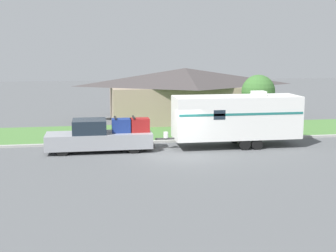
{
  "coord_description": "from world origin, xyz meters",
  "views": [
    {
      "loc": [
        -4.87,
        -25.4,
        6.11
      ],
      "look_at": [
        -0.45,
        1.8,
        1.4
      ],
      "focal_mm": 50.0,
      "sensor_mm": 36.0,
      "label": 1
    }
  ],
  "objects": [
    {
      "name": "pickup_truck",
      "position": [
        -4.46,
        1.8,
        0.89
      ],
      "size": [
        6.27,
        1.96,
        2.03
      ],
      "color": "black",
      "rests_on": "ground_plane"
    },
    {
      "name": "tree_in_yard",
      "position": [
        6.89,
        6.58,
        2.9
      ],
      "size": [
        2.4,
        2.4,
        4.11
      ],
      "color": "brown",
      "rests_on": "ground_plane"
    },
    {
      "name": "travel_trailer",
      "position": [
        3.78,
        1.8,
        1.85
      ],
      "size": [
        8.85,
        2.36,
        3.41
      ],
      "color": "black",
      "rests_on": "ground_plane"
    },
    {
      "name": "ground_plane",
      "position": [
        0.0,
        0.0,
        0.0
      ],
      "size": [
        120.0,
        120.0,
        0.0
      ],
      "primitive_type": "plane",
      "color": "#515456"
    },
    {
      "name": "curb_strip",
      "position": [
        0.0,
        3.75,
        0.07
      ],
      "size": [
        80.0,
        0.3,
        0.14
      ],
      "color": "#999993",
      "rests_on": "ground_plane"
    },
    {
      "name": "mailbox",
      "position": [
        -4.69,
        4.41,
        1.0
      ],
      "size": [
        0.48,
        0.2,
        1.3
      ],
      "color": "brown",
      "rests_on": "ground_plane"
    },
    {
      "name": "house_across_street",
      "position": [
        2.77,
        12.7,
        2.24
      ],
      "size": [
        13.2,
        7.19,
        4.34
      ],
      "color": "gray",
      "rests_on": "ground_plane"
    },
    {
      "name": "lawn_strip",
      "position": [
        0.0,
        7.4,
        0.01
      ],
      "size": [
        80.0,
        7.0,
        0.03
      ],
      "color": "#477538",
      "rests_on": "ground_plane"
    }
  ]
}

